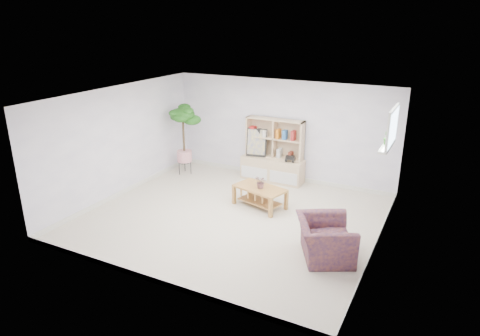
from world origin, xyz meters
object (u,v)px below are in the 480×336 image
at_px(floor_tree, 184,140).
at_px(armchair, 325,237).
at_px(storage_unit, 273,151).
at_px(coffee_table, 260,197).

bearing_deg(floor_tree, armchair, -28.11).
relative_size(storage_unit, floor_tree, 0.86).
height_order(storage_unit, coffee_table, storage_unit).
relative_size(storage_unit, armchair, 1.52).
xyz_separation_m(coffee_table, floor_tree, (-2.52, 0.97, 0.66)).
bearing_deg(coffee_table, floor_tree, 174.33).
relative_size(floor_tree, armchair, 1.77).
height_order(coffee_table, floor_tree, floor_tree).
distance_m(floor_tree, armchair, 4.89).
xyz_separation_m(coffee_table, armchair, (1.77, -1.32, 0.15)).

